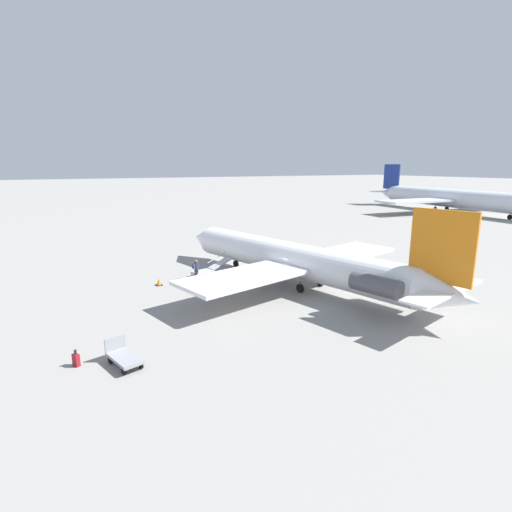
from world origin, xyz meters
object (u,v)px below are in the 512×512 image
(boarding_stairs, at_px, (206,271))
(passenger, at_px, (196,268))
(airplane_far_right, at_px, (453,198))
(airplane_main, at_px, (299,260))
(suitcase, at_px, (76,360))
(luggage_cart, at_px, (124,357))

(boarding_stairs, relative_size, passenger, 2.38)
(airplane_far_right, xyz_separation_m, boarding_stairs, (-22.81, 64.37, -2.62))
(airplane_main, distance_m, suitcase, 18.66)
(airplane_main, distance_m, passenger, 9.14)
(passenger, height_order, luggage_cart, passenger)
(boarding_stairs, distance_m, passenger, 1.52)
(airplane_far_right, distance_m, passenger, 69.69)
(suitcase, bearing_deg, luggage_cart, -115.27)
(boarding_stairs, bearing_deg, airplane_far_right, 5.56)
(airplane_far_right, bearing_deg, passenger, -65.88)
(airplane_main, distance_m, boarding_stairs, 8.88)
(suitcase, bearing_deg, passenger, -40.99)
(suitcase, bearing_deg, airplane_far_right, -64.89)
(passenger, height_order, suitcase, passenger)
(boarding_stairs, height_order, luggage_cart, boarding_stairs)
(airplane_main, bearing_deg, luggage_cart, 101.49)
(boarding_stairs, relative_size, suitcase, 4.71)
(suitcase, bearing_deg, airplane_main, -70.21)
(passenger, bearing_deg, airplane_main, -54.52)
(airplane_far_right, relative_size, luggage_cart, 19.19)
(boarding_stairs, bearing_deg, passenger, -164.07)
(luggage_cart, bearing_deg, airplane_main, -80.03)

